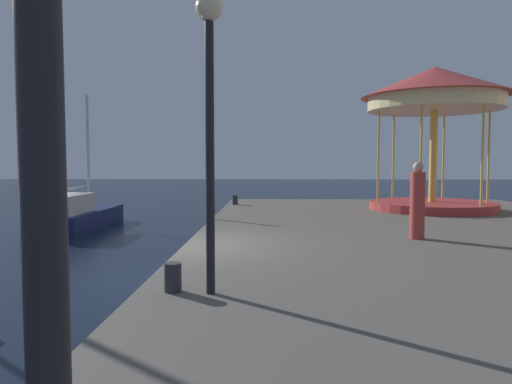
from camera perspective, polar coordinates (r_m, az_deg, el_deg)
name	(u,v)px	position (r m, az deg, el deg)	size (l,w,h in m)	color
ground_plane	(185,281)	(10.45, -8.73, -10.70)	(120.00, 120.00, 0.00)	black
quay_dock	(479,265)	(11.11, 25.70, -8.04)	(12.67, 24.88, 0.80)	#5B564F
sailboat_navy	(76,215)	(19.28, -21.16, -2.67)	(1.87, 5.34, 5.32)	#19214C
carousel	(435,103)	(18.71, 21.04, 10.11)	(5.37, 5.37, 5.30)	#B23333
lamp_post_mid_promenade	(209,89)	(6.34, -5.72, 12.46)	(0.36, 0.36, 3.99)	black
bollard_south	(235,200)	(19.61, -2.59, -0.96)	(0.24, 0.24, 0.40)	#2D2D33
bollard_north	(173,277)	(6.62, -10.16, -10.25)	(0.24, 0.24, 0.40)	#2D2D33
person_near_carousel	(417,203)	(11.46, 19.18, -1.25)	(0.34, 0.34, 1.80)	#B23833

